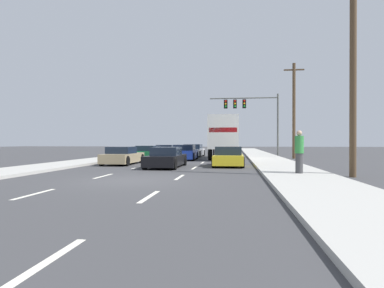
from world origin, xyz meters
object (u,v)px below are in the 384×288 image
at_px(box_truck, 225,135).
at_px(utility_pole_mid, 294,109).
at_px(car_blue, 185,153).
at_px(car_yellow, 229,157).
at_px(car_white, 193,151).
at_px(traffic_signal_mast, 246,108).
at_px(car_tan, 123,156).
at_px(car_black, 166,158).
at_px(car_navy, 166,151).
at_px(pedestrian_near_corner, 299,152).
at_px(car_green, 149,153).
at_px(utility_pole_near, 353,68).

bearing_deg(box_truck, utility_pole_mid, 13.82).
relative_size(car_blue, car_yellow, 1.03).
distance_m(car_white, car_yellow, 13.59).
bearing_deg(traffic_signal_mast, car_white, -147.25).
relative_size(car_tan, box_truck, 0.51).
bearing_deg(traffic_signal_mast, utility_pole_mid, -58.24).
bearing_deg(car_blue, car_white, 91.04).
distance_m(car_black, car_yellow, 3.94).
bearing_deg(car_white, car_blue, -88.96).
bearing_deg(car_navy, utility_pole_mid, -16.04).
bearing_deg(box_truck, car_yellow, -86.79).
height_order(car_black, box_truck, box_truck).
distance_m(car_navy, car_tan, 12.94).
relative_size(car_yellow, pedestrian_near_corner, 2.18).
distance_m(car_green, car_yellow, 10.17).
relative_size(car_green, pedestrian_near_corner, 2.48).
relative_size(car_blue, box_truck, 0.47).
bearing_deg(car_tan, car_yellow, -6.02).
bearing_deg(utility_pole_near, car_black, 154.63).
xyz_separation_m(car_blue, box_truck, (3.29, 1.91, 1.50)).
relative_size(car_tan, car_black, 1.00).
distance_m(box_truck, car_yellow, 8.70).
xyz_separation_m(car_white, car_yellow, (3.89, -13.02, -0.03)).
bearing_deg(car_tan, utility_pole_mid, 36.05).
xyz_separation_m(car_green, car_blue, (3.29, -0.68, 0.03)).
height_order(car_green, box_truck, box_truck).
relative_size(car_navy, utility_pole_mid, 0.47).
relative_size(car_white, car_yellow, 1.14).
bearing_deg(car_black, utility_pole_near, -25.37).
bearing_deg(car_black, utility_pole_mid, 51.03).
bearing_deg(traffic_signal_mast, utility_pole_near, -80.52).
height_order(car_navy, car_green, car_navy).
xyz_separation_m(box_truck, pedestrian_near_corner, (3.66, -14.29, -1.01)).
bearing_deg(pedestrian_near_corner, car_black, 148.11).
distance_m(box_truck, traffic_signal_mast, 8.92).
relative_size(car_navy, car_blue, 0.96).
distance_m(car_white, traffic_signal_mast, 8.10).
bearing_deg(utility_pole_near, box_truck, 112.30).
relative_size(car_tan, car_white, 0.97).
height_order(car_green, utility_pole_mid, utility_pole_mid).
bearing_deg(utility_pole_near, car_tan, 152.47).
relative_size(box_truck, utility_pole_mid, 1.03).
bearing_deg(pedestrian_near_corner, utility_pole_near, -0.95).
xyz_separation_m(utility_pole_mid, pedestrian_near_corner, (-2.51, -15.80, -3.38)).
bearing_deg(car_black, car_yellow, 22.07).
distance_m(car_tan, traffic_signal_mast, 18.72).
xyz_separation_m(car_green, pedestrian_near_corner, (10.24, -13.05, 0.52)).
relative_size(car_white, utility_pole_near, 0.51).
bearing_deg(car_green, car_white, 60.93).
xyz_separation_m(car_yellow, utility_pole_near, (5.39, -5.77, 4.09)).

